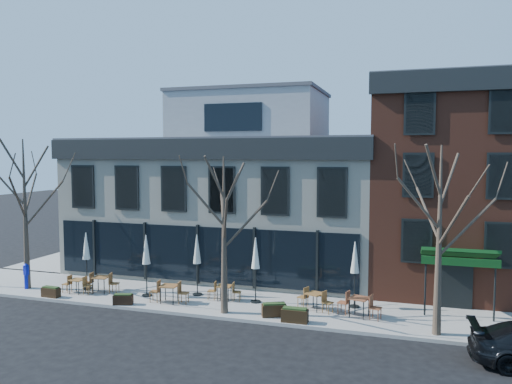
% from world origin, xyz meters
% --- Properties ---
extents(ground, '(120.00, 120.00, 0.00)m').
position_xyz_m(ground, '(0.00, 0.00, 0.00)').
color(ground, black).
rests_on(ground, ground).
extents(sidewalk_front, '(33.50, 4.70, 0.15)m').
position_xyz_m(sidewalk_front, '(3.25, -2.15, 0.07)').
color(sidewalk_front, gray).
rests_on(sidewalk_front, ground).
extents(sidewalk_side, '(4.50, 12.00, 0.15)m').
position_xyz_m(sidewalk_side, '(-11.25, 6.00, 0.07)').
color(sidewalk_side, gray).
rests_on(sidewalk_side, ground).
extents(corner_building, '(18.39, 10.39, 11.10)m').
position_xyz_m(corner_building, '(0.07, 5.07, 4.72)').
color(corner_building, silver).
rests_on(corner_building, ground).
extents(red_brick_building, '(8.20, 11.78, 11.18)m').
position_xyz_m(red_brick_building, '(13.00, 4.98, 5.64)').
color(red_brick_building, brown).
rests_on(red_brick_building, ground).
extents(tree_corner, '(3.93, 3.98, 7.92)m').
position_xyz_m(tree_corner, '(-8.49, -3.20, 4.25)').
color(tree_corner, '#382B21').
rests_on(tree_corner, sidewalk_front).
extents(tree_mid, '(3.50, 3.55, 7.04)m').
position_xyz_m(tree_mid, '(3.01, -3.90, 3.79)').
color(tree_mid, '#382B21').
rests_on(tree_mid, sidewalk_front).
extents(tree_right, '(3.72, 3.77, 7.48)m').
position_xyz_m(tree_right, '(12.01, -3.90, 4.02)').
color(tree_right, '#382B21').
rests_on(tree_right, sidewalk_front).
extents(call_box, '(0.28, 0.28, 1.39)m').
position_xyz_m(call_box, '(-8.47, -3.31, 0.88)').
color(call_box, '#0D18A9').
rests_on(call_box, sidewalk_front).
extents(cafe_set_0, '(1.69, 0.68, 0.89)m').
position_xyz_m(cafe_set_0, '(-5.33, -3.23, 0.61)').
color(cafe_set_0, brown).
rests_on(cafe_set_0, sidewalk_front).
extents(cafe_set_1, '(1.95, 0.88, 1.00)m').
position_xyz_m(cafe_set_1, '(-4.26, -2.74, 0.67)').
color(cafe_set_1, brown).
rests_on(cafe_set_1, sidewalk_front).
extents(cafe_set_2, '(1.99, 0.87, 1.03)m').
position_xyz_m(cafe_set_2, '(-0.09, -3.27, 0.68)').
color(cafe_set_2, brown).
rests_on(cafe_set_2, sidewalk_front).
extents(cafe_set_3, '(1.72, 0.75, 0.89)m').
position_xyz_m(cafe_set_3, '(2.31, -2.11, 0.61)').
color(cafe_set_3, brown).
rests_on(cafe_set_3, sidewalk_front).
extents(cafe_set_4, '(1.85, 1.13, 0.96)m').
position_xyz_m(cafe_set_4, '(6.82, -2.28, 0.64)').
color(cafe_set_4, brown).
rests_on(cafe_set_4, sidewalk_front).
extents(cafe_set_5, '(2.04, 1.01, 1.05)m').
position_xyz_m(cafe_set_5, '(8.85, -2.66, 0.69)').
color(cafe_set_5, brown).
rests_on(cafe_set_5, sidewalk_front).
extents(umbrella_0, '(0.48, 0.48, 3.01)m').
position_xyz_m(umbrella_0, '(-5.40, -2.34, 2.27)').
color(umbrella_0, black).
rests_on(umbrella_0, sidewalk_front).
extents(umbrella_1, '(0.50, 0.50, 3.10)m').
position_xyz_m(umbrella_1, '(-1.69, -2.59, 2.34)').
color(umbrella_1, black).
rests_on(umbrella_1, sidewalk_front).
extents(umbrella_2, '(0.49, 0.49, 3.09)m').
position_xyz_m(umbrella_2, '(0.67, -1.66, 2.33)').
color(umbrella_2, black).
rests_on(umbrella_2, sidewalk_front).
extents(umbrella_3, '(0.50, 0.50, 3.15)m').
position_xyz_m(umbrella_3, '(3.86, -1.97, 2.37)').
color(umbrella_3, black).
rests_on(umbrella_3, sidewalk_front).
extents(umbrella_4, '(0.49, 0.49, 3.09)m').
position_xyz_m(umbrella_4, '(8.49, -1.32, 2.33)').
color(umbrella_4, black).
rests_on(umbrella_4, sidewalk_front).
extents(planter_0, '(0.95, 0.42, 0.52)m').
position_xyz_m(planter_0, '(-6.17, -4.20, 0.41)').
color(planter_0, black).
rests_on(planter_0, sidewalk_front).
extents(planter_1, '(0.98, 0.63, 0.51)m').
position_xyz_m(planter_1, '(-2.04, -4.20, 0.40)').
color(planter_1, black).
rests_on(planter_1, sidewalk_front).
extents(planter_2, '(1.15, 0.84, 0.60)m').
position_xyz_m(planter_2, '(5.27, -3.72, 0.45)').
color(planter_2, black).
rests_on(planter_2, sidewalk_front).
extents(planter_3, '(1.13, 0.47, 0.63)m').
position_xyz_m(planter_3, '(6.32, -4.20, 0.46)').
color(planter_3, black).
rests_on(planter_3, sidewalk_front).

